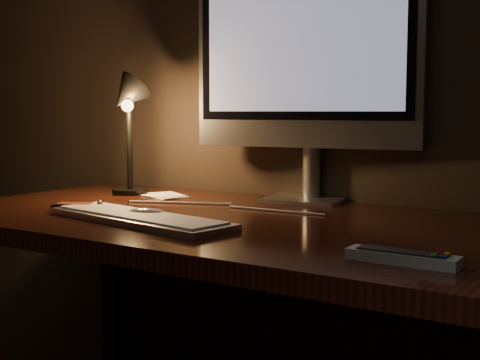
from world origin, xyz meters
The scene contains 9 objects.
desk centered at (0.00, 1.93, 0.62)m, with size 1.60×0.75×0.75m.
monitor centered at (-0.05, 2.18, 1.13)m, with size 0.62×0.21×0.65m.
keyboard centered at (-0.20, 1.69, 0.76)m, with size 0.48×0.14×0.02m, color silver.
mouse centered at (-0.20, 1.72, 0.76)m, with size 0.09×0.05×0.02m, color white.
media_remote centered at (-0.42, 1.73, 0.76)m, with size 0.14×0.10×0.03m.
tv_remote centered at (0.42, 1.62, 0.76)m, with size 0.18×0.05×0.02m.
papers centered at (-0.42, 2.05, 0.75)m, with size 0.13×0.09×0.01m, color white.
desk_lamp centered at (-0.52, 2.01, 0.99)m, with size 0.16×0.18×0.35m.
cable centered at (-0.16, 1.96, 0.75)m, with size 0.00×0.00×0.54m, color white.
Camera 1 is at (0.78, 0.61, 0.99)m, focal length 50.00 mm.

